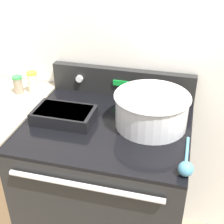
{
  "coord_description": "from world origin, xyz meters",
  "views": [
    {
      "loc": [
        0.35,
        -0.9,
        1.78
      ],
      "look_at": [
        0.02,
        0.37,
        1.01
      ],
      "focal_mm": 50.0,
      "sensor_mm": 36.0,
      "label": 1
    }
  ],
  "objects_px": {
    "mixing_bowl": "(152,108)",
    "casserole_dish": "(64,115)",
    "spice_jar_yellow_cap": "(33,82)",
    "ladle": "(186,166)",
    "spice_jar_green_cap": "(18,84)"
  },
  "relations": [
    {
      "from": "mixing_bowl",
      "to": "casserole_dish",
      "type": "bearing_deg",
      "value": -170.22
    },
    {
      "from": "mixing_bowl",
      "to": "casserole_dish",
      "type": "height_order",
      "value": "mixing_bowl"
    },
    {
      "from": "casserole_dish",
      "to": "spice_jar_yellow_cap",
      "type": "xyz_separation_m",
      "value": [
        -0.28,
        0.23,
        0.04
      ]
    },
    {
      "from": "casserole_dish",
      "to": "ladle",
      "type": "xyz_separation_m",
      "value": [
        0.61,
        -0.23,
        -0.01
      ]
    },
    {
      "from": "casserole_dish",
      "to": "spice_jar_yellow_cap",
      "type": "height_order",
      "value": "spice_jar_yellow_cap"
    },
    {
      "from": "spice_jar_yellow_cap",
      "to": "spice_jar_green_cap",
      "type": "xyz_separation_m",
      "value": [
        -0.08,
        -0.03,
        -0.01
      ]
    },
    {
      "from": "casserole_dish",
      "to": "spice_jar_green_cap",
      "type": "height_order",
      "value": "spice_jar_green_cap"
    },
    {
      "from": "casserole_dish",
      "to": "spice_jar_green_cap",
      "type": "relative_size",
      "value": 2.92
    },
    {
      "from": "ladle",
      "to": "spice_jar_yellow_cap",
      "type": "distance_m",
      "value": 1.01
    },
    {
      "from": "ladle",
      "to": "spice_jar_green_cap",
      "type": "xyz_separation_m",
      "value": [
        -0.97,
        0.44,
        0.04
      ]
    },
    {
      "from": "mixing_bowl",
      "to": "spice_jar_yellow_cap",
      "type": "distance_m",
      "value": 0.73
    },
    {
      "from": "mixing_bowl",
      "to": "spice_jar_green_cap",
      "type": "distance_m",
      "value": 0.8
    },
    {
      "from": "mixing_bowl",
      "to": "casserole_dish",
      "type": "xyz_separation_m",
      "value": [
        -0.42,
        -0.07,
        -0.06
      ]
    },
    {
      "from": "mixing_bowl",
      "to": "spice_jar_yellow_cap",
      "type": "xyz_separation_m",
      "value": [
        -0.71,
        0.16,
        -0.02
      ]
    },
    {
      "from": "mixing_bowl",
      "to": "ladle",
      "type": "distance_m",
      "value": 0.36
    }
  ]
}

